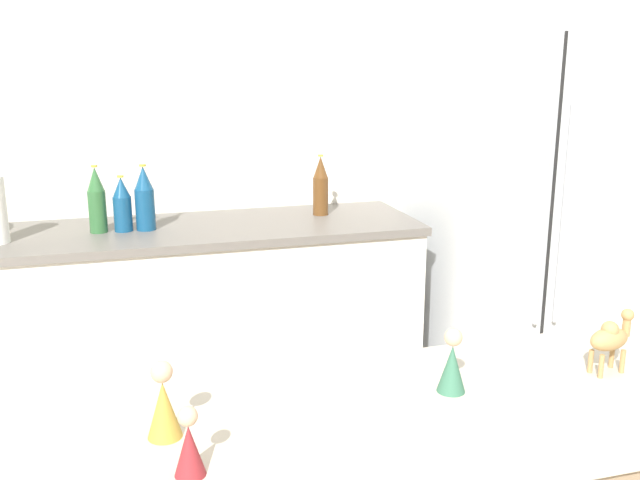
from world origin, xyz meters
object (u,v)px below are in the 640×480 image
object	(u,v)px
back_bottle_3	(97,201)
wise_man_figurine_crimson	(452,364)
back_bottle_0	(321,186)
refrigerator	(509,218)
back_bottle_2	(122,205)
back_bottle_1	(145,199)
camel_figurine	(611,337)
wise_man_figurine_purple	(164,405)
wise_man_figurine_blue	(189,446)

from	to	relation	value
back_bottle_3	wise_man_figurine_crimson	world-z (taller)	back_bottle_3
back_bottle_0	wise_man_figurine_crimson	distance (m)	1.91
back_bottle_3	refrigerator	bearing A→B (deg)	-1.77
back_bottle_2	back_bottle_3	size ratio (longest dim) A/B	0.84
back_bottle_1	back_bottle_3	xyz separation A→B (m)	(-0.19, 0.01, 0.00)
back_bottle_2	camel_figurine	xyz separation A→B (m)	(0.97, -1.83, 0.02)
back_bottle_1	back_bottle_0	bearing A→B (deg)	5.71
camel_figurine	wise_man_figurine_crimson	bearing A→B (deg)	178.26
back_bottle_3	wise_man_figurine_purple	distance (m)	1.85
back_bottle_1	back_bottle_3	bearing A→B (deg)	177.06
back_bottle_1	back_bottle_2	distance (m)	0.09
back_bottle_0	back_bottle_2	world-z (taller)	back_bottle_0
back_bottle_1	wise_man_figurine_crimson	bearing A→B (deg)	-74.18
wise_man_figurine_blue	wise_man_figurine_crimson	size ratio (longest dim) A/B	0.89
back_bottle_0	back_bottle_1	xyz separation A→B (m)	(-0.79, -0.08, -0.00)
back_bottle_2	wise_man_figurine_purple	size ratio (longest dim) A/B	1.62
back_bottle_3	camel_figurine	size ratio (longest dim) A/B	2.05
wise_man_figurine_purple	back_bottle_0	bearing A→B (deg)	66.26
wise_man_figurine_crimson	wise_man_figurine_purple	bearing A→B (deg)	-177.89
back_bottle_0	back_bottle_2	size ratio (longest dim) A/B	1.18
back_bottle_2	wise_man_figurine_purple	xyz separation A→B (m)	(0.04, -1.84, 0.00)
wise_man_figurine_blue	wise_man_figurine_purple	world-z (taller)	wise_man_figurine_purple
camel_figurine	back_bottle_0	bearing A→B (deg)	92.67
back_bottle_1	back_bottle_3	world-z (taller)	back_bottle_3
back_bottle_3	wise_man_figurine_blue	bearing A→B (deg)	-85.17
refrigerator	back_bottle_2	size ratio (longest dim) A/B	7.59
back_bottle_3	wise_man_figurine_crimson	bearing A→B (deg)	-68.87
back_bottle_2	wise_man_figurine_blue	xyz separation A→B (m)	(0.07, -1.97, -0.01)
back_bottle_1	back_bottle_2	xyz separation A→B (m)	(-0.09, 0.00, -0.02)
refrigerator	back_bottle_3	size ratio (longest dim) A/B	6.36
back_bottle_2	wise_man_figurine_crimson	distance (m)	1.91
refrigerator	camel_figurine	world-z (taller)	refrigerator
back_bottle_1	wise_man_figurine_purple	world-z (taller)	back_bottle_1
camel_figurine	wise_man_figurine_purple	size ratio (longest dim) A/B	0.94
wise_man_figurine_crimson	back_bottle_3	bearing A→B (deg)	111.13
refrigerator	back_bottle_3	distance (m)	1.89
refrigerator	wise_man_figurine_blue	distance (m)	2.58
back_bottle_3	back_bottle_0	bearing A→B (deg)	4.03
camel_figurine	wise_man_figurine_crimson	xyz separation A→B (m)	(-0.36, 0.01, -0.02)
back_bottle_1	wise_man_figurine_blue	xyz separation A→B (m)	(-0.02, -1.97, -0.03)
back_bottle_1	wise_man_figurine_blue	size ratio (longest dim) A/B	2.30
refrigerator	back_bottle_0	bearing A→B (deg)	172.00
back_bottle_0	back_bottle_2	xyz separation A→B (m)	(-0.88, -0.08, -0.02)
refrigerator	back_bottle_1	size ratio (longest dim) A/B	6.44
back_bottle_0	back_bottle_3	size ratio (longest dim) A/B	0.99
back_bottle_3	wise_man_figurine_blue	size ratio (longest dim) A/B	2.32
refrigerator	camel_figurine	bearing A→B (deg)	-114.69
camel_figurine	wise_man_figurine_crimson	size ratio (longest dim) A/B	1.01
wise_man_figurine_crimson	back_bottle_0	bearing A→B (deg)	81.77
back_bottle_1	wise_man_figurine_blue	bearing A→B (deg)	-90.69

